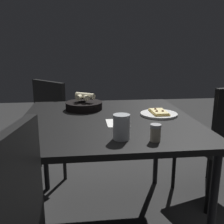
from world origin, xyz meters
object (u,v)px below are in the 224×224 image
object	(u,v)px
pizza_plate	(159,114)
beer_glass	(121,128)
dining_table	(107,128)
pepper_shaker	(155,134)
chair_near	(221,136)
chair_far	(39,125)
bread_basket	(84,104)

from	to	relation	value
pizza_plate	beer_glass	distance (m)	0.50
dining_table	pepper_shaker	xyz separation A→B (m)	(-0.41, -0.18, 0.09)
chair_near	pizza_plate	bearing A→B (deg)	106.01
beer_glass	pepper_shaker	world-z (taller)	beer_glass
pizza_plate	chair_far	size ratio (longest dim) A/B	0.27
chair_far	pepper_shaker	bearing A→B (deg)	-147.19
dining_table	chair_near	size ratio (longest dim) A/B	1.19
beer_glass	chair_near	bearing A→B (deg)	-56.27
bread_basket	chair_far	distance (m)	0.65
beer_glass	chair_near	xyz separation A→B (m)	(0.55, -0.82, -0.26)
bread_basket	chair_near	xyz separation A→B (m)	(-0.06, -0.99, -0.24)
dining_table	beer_glass	bearing A→B (deg)	-175.27
dining_table	bread_basket	distance (m)	0.30
beer_glass	chair_far	xyz separation A→B (m)	(1.05, 0.56, -0.29)
pizza_plate	chair_near	bearing A→B (deg)	-73.99
beer_glass	chair_far	bearing A→B (deg)	27.90
pepper_shaker	dining_table	bearing A→B (deg)	23.90
pizza_plate	pepper_shaker	xyz separation A→B (m)	(-0.44, 0.15, 0.02)
bread_basket	beer_glass	bearing A→B (deg)	-164.76
dining_table	beer_glass	distance (m)	0.38
pizza_plate	pepper_shaker	world-z (taller)	pepper_shaker
pepper_shaker	chair_near	bearing A→B (deg)	-48.57
pepper_shaker	chair_far	world-z (taller)	chair_far
chair_far	pizza_plate	bearing A→B (deg)	-127.45
pizza_plate	beer_glass	size ratio (longest dim) A/B	1.95
bread_basket	chair_far	size ratio (longest dim) A/B	0.29
beer_glass	pepper_shaker	size ratio (longest dim) A/B	1.49
dining_table	pizza_plate	size ratio (longest dim) A/B	4.62
dining_table	bread_basket	size ratio (longest dim) A/B	4.26
pizza_plate	bread_basket	bearing A→B (deg)	65.45
chair_far	bread_basket	bearing A→B (deg)	-138.57
dining_table	chair_near	xyz separation A→B (m)	(0.19, -0.85, -0.15)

